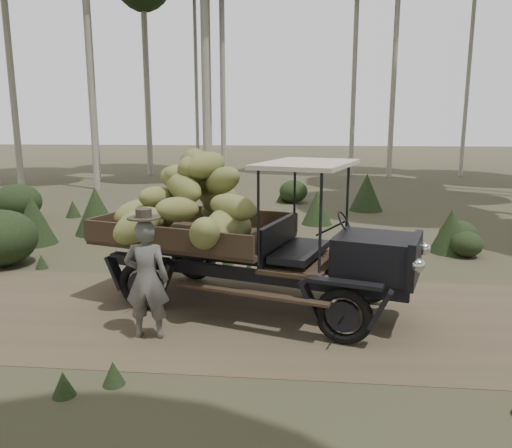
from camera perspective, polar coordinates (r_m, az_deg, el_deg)
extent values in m
plane|color=#473D2B|center=(8.27, -2.97, -10.37)|extent=(120.00, 120.00, 0.00)
cube|color=brown|center=(8.27, -2.97, -10.34)|extent=(70.00, 4.00, 0.01)
cube|color=black|center=(7.78, 13.24, -3.51)|extent=(1.37, 1.33, 0.61)
cube|color=black|center=(7.71, 17.69, -3.89)|extent=(0.43, 1.09, 0.68)
cube|color=black|center=(8.14, 2.51, -1.74)|extent=(0.55, 1.50, 0.61)
cube|color=#38281C|center=(8.81, -6.96, -1.52)|extent=(3.54, 2.82, 0.09)
cube|color=#38281C|center=(9.63, -4.05, 0.86)|extent=(2.97, 0.99, 0.35)
cube|color=#38281C|center=(7.95, -10.56, -1.61)|extent=(2.97, 0.99, 0.35)
cube|color=#38281C|center=(9.63, -15.00, 0.49)|extent=(0.66, 1.92, 0.35)
cube|color=#BFB09E|center=(7.80, 5.88, 6.83)|extent=(1.77, 2.17, 0.07)
cube|color=black|center=(8.79, 1.07, -4.29)|extent=(4.88, 1.62, 0.20)
cube|color=black|center=(8.05, -1.17, -5.80)|extent=(4.88, 1.62, 0.20)
torus|color=black|center=(8.85, 12.62, -6.27)|extent=(0.85, 0.39, 0.84)
torus|color=black|center=(7.21, 9.99, -10.32)|extent=(0.85, 0.39, 0.84)
torus|color=black|center=(9.99, -7.09, -4.01)|extent=(0.85, 0.39, 0.84)
torus|color=black|center=(8.58, -13.03, -6.86)|extent=(0.85, 0.39, 0.84)
sphere|color=beige|center=(8.17, 18.67, -2.70)|extent=(0.20, 0.20, 0.20)
sphere|color=beige|center=(7.21, 18.03, -4.52)|extent=(0.20, 0.20, 0.20)
ellipsoid|color=olive|center=(9.49, -13.49, 1.10)|extent=(1.13, 0.99, 0.74)
ellipsoid|color=olive|center=(9.13, -4.45, 3.28)|extent=(0.89, 0.71, 0.50)
ellipsoid|color=olive|center=(8.37, -3.89, 4.97)|extent=(0.96, 0.96, 0.69)
ellipsoid|color=olive|center=(8.48, -5.74, 6.69)|extent=(0.87, 0.86, 0.56)
ellipsoid|color=olive|center=(7.85, -3.79, -0.47)|extent=(0.93, 1.21, 0.90)
ellipsoid|color=olive|center=(8.18, -9.00, 1.65)|extent=(0.86, 0.76, 0.46)
ellipsoid|color=olive|center=(8.49, -8.30, 4.24)|extent=(1.00, 0.94, 0.71)
ellipsoid|color=olive|center=(8.64, -6.84, 6.57)|extent=(1.00, 0.67, 0.72)
ellipsoid|color=olive|center=(8.86, -12.93, 0.27)|extent=(1.08, 0.78, 0.78)
ellipsoid|color=olive|center=(7.85, -2.65, 1.94)|extent=(1.00, 0.84, 0.46)
ellipsoid|color=olive|center=(9.08, -8.35, 5.14)|extent=(0.93, 0.55, 0.61)
ellipsoid|color=olive|center=(8.63, -7.09, 6.31)|extent=(0.67, 0.89, 0.56)
ellipsoid|color=olive|center=(9.37, -4.16, 1.49)|extent=(1.07, 1.03, 0.63)
ellipsoid|color=olive|center=(9.10, -4.52, 2.81)|extent=(0.57, 0.92, 0.73)
ellipsoid|color=olive|center=(8.85, -7.25, 5.41)|extent=(0.90, 0.54, 0.51)
ellipsoid|color=olive|center=(8.80, -7.11, 7.07)|extent=(0.76, 1.03, 0.55)
ellipsoid|color=olive|center=(9.22, -11.02, 1.02)|extent=(0.92, 0.71, 0.72)
ellipsoid|color=olive|center=(8.69, -11.11, 2.91)|extent=(0.82, 0.86, 0.51)
ellipsoid|color=olive|center=(8.80, -8.32, 5.04)|extent=(0.85, 1.09, 0.78)
ellipsoid|color=olive|center=(8.77, -7.34, 6.32)|extent=(0.56, 1.02, 0.54)
ellipsoid|color=olive|center=(7.99, -2.70, -0.94)|extent=(0.83, 1.16, 0.77)
ellipsoid|color=olive|center=(8.12, -13.42, -0.18)|extent=(1.07, 0.82, 0.83)
ellipsoid|color=olive|center=(7.47, -5.88, -1.09)|extent=(0.71, 1.00, 0.77)
imported|color=#56554F|center=(7.34, -12.38, -6.23)|extent=(0.66, 0.45, 1.75)
cylinder|color=#342E24|center=(7.12, -12.69, 0.69)|extent=(0.49, 0.49, 0.02)
cylinder|color=#342E24|center=(7.11, -12.71, 1.15)|extent=(0.25, 0.25, 0.14)
cylinder|color=#B2AD9E|center=(24.83, -5.94, 22.70)|extent=(0.37, 0.37, 15.81)
cylinder|color=#B2AD9E|center=(27.02, -3.93, 22.46)|extent=(0.28, 0.28, 16.40)
cylinder|color=#B2AD9E|center=(29.73, 15.84, 22.15)|extent=(0.29, 0.29, 17.50)
cylinder|color=#B2AD9E|center=(30.79, -12.57, 19.85)|extent=(0.34, 0.34, 15.31)
cylinder|color=#B2AD9E|center=(31.86, 23.66, 21.87)|extent=(0.22, 0.22, 18.56)
cylinder|color=#B2AD9E|center=(27.30, -26.69, 20.31)|extent=(0.32, 0.32, 15.56)
cylinder|color=#B2AD9E|center=(29.89, 11.36, 21.10)|extent=(0.27, 0.27, 16.29)
ellipsoid|color=#233319|center=(12.16, -27.14, -1.42)|extent=(1.52, 1.52, 1.22)
cone|color=#233319|center=(18.07, 12.52, 3.56)|extent=(1.18, 1.18, 1.31)
cone|color=#233319|center=(19.66, 3.04, 3.31)|extent=(0.48, 0.48, 0.53)
ellipsoid|color=#233319|center=(19.44, 4.30, 3.73)|extent=(1.09, 1.09, 0.87)
cone|color=#233319|center=(15.38, -12.27, 1.57)|extent=(0.88, 0.88, 0.97)
cone|color=#233319|center=(14.62, -17.82, 1.46)|extent=(1.19, 1.19, 1.32)
ellipsoid|color=#233319|center=(14.70, -12.47, 0.33)|extent=(0.71, 0.71, 0.57)
ellipsoid|color=#233319|center=(17.56, -25.58, 2.28)|extent=(1.46, 1.46, 1.17)
cone|color=#233319|center=(17.53, -20.18, 1.64)|extent=(0.50, 0.50, 0.56)
ellipsoid|color=#233319|center=(13.14, 22.10, -1.20)|extent=(0.92, 0.92, 0.73)
cone|color=#233319|center=(12.82, 21.39, -0.72)|extent=(0.96, 0.96, 1.07)
cone|color=#233319|center=(13.99, -24.12, 0.44)|extent=(1.14, 1.14, 1.26)
ellipsoid|color=#233319|center=(12.60, 22.92, -2.14)|extent=(0.74, 0.74, 0.59)
cone|color=#233319|center=(15.37, 6.99, 1.87)|extent=(0.94, 0.94, 1.04)
cone|color=#233319|center=(11.67, -23.32, -3.98)|extent=(0.27, 0.27, 0.30)
cone|color=#233319|center=(6.38, -21.16, -16.66)|extent=(0.27, 0.27, 0.30)
cone|color=#233319|center=(10.54, 5.31, -4.67)|extent=(0.27, 0.27, 0.30)
cone|color=#233319|center=(10.20, -0.80, -5.16)|extent=(0.27, 0.27, 0.30)
cone|color=#233319|center=(6.44, -16.00, -16.05)|extent=(0.27, 0.27, 0.30)
cone|color=#233319|center=(11.49, -11.98, -3.50)|extent=(0.27, 0.27, 0.30)
cone|color=#233319|center=(11.54, -15.70, -3.62)|extent=(0.27, 0.27, 0.30)
cone|color=#233319|center=(11.04, -6.01, -3.92)|extent=(0.27, 0.27, 0.30)
cone|color=#233319|center=(11.03, -3.22, -3.89)|extent=(0.27, 0.27, 0.30)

